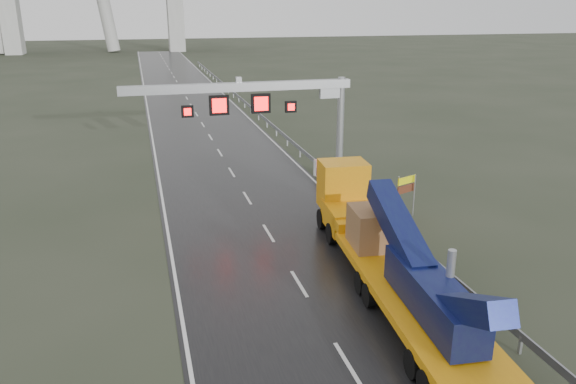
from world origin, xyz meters
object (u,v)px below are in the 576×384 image
object	(u,v)px
sign_gantry	(271,104)
exit_sign_pair	(406,188)
striped_barrier	(319,167)
heavy_haul_truck	(384,246)

from	to	relation	value
sign_gantry	exit_sign_pair	distance (m)	10.45
exit_sign_pair	striped_barrier	bearing A→B (deg)	82.07
sign_gantry	exit_sign_pair	xyz separation A→B (m)	(6.17, -7.49, -3.89)
heavy_haul_truck	striped_barrier	distance (m)	16.58
striped_barrier	exit_sign_pair	bearing A→B (deg)	-87.37
striped_barrier	sign_gantry	bearing A→B (deg)	-167.87
heavy_haul_truck	sign_gantry	bearing A→B (deg)	100.78
sign_gantry	striped_barrier	size ratio (longest dim) A/B	12.51
sign_gantry	heavy_haul_truck	size ratio (longest dim) A/B	0.78
heavy_haul_truck	striped_barrier	xyz separation A→B (m)	(2.34, 16.37, -1.14)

